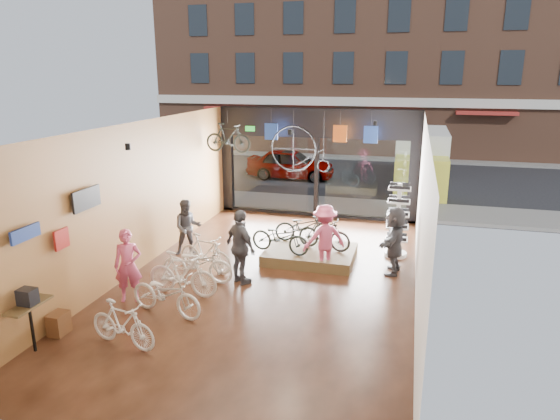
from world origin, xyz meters
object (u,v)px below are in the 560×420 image
(display_platform, at_px, (310,255))
(customer_5, at_px, (394,240))
(display_bike_left, at_px, (280,237))
(floor_bike_3, at_px, (182,274))
(floor_bike_2, at_px, (166,294))
(floor_bike_1, at_px, (122,324))
(customer_1, at_px, (188,227))
(box_truck, at_px, (421,162))
(customer_2, at_px, (241,247))
(floor_bike_5, at_px, (205,253))
(customer_0, at_px, (128,266))
(sunglasses_rack, at_px, (398,220))
(customer_3, at_px, (325,238))
(display_bike_mid, at_px, (324,234))
(street_car, at_px, (291,164))
(hung_bike, at_px, (228,138))
(display_bike_right, at_px, (304,226))
(floor_bike_4, at_px, (197,263))
(penny_farthing, at_px, (303,151))

(display_platform, relative_size, customer_5, 1.37)
(display_bike_left, bearing_deg, floor_bike_3, 157.13)
(floor_bike_2, bearing_deg, customer_5, -39.62)
(floor_bike_1, relative_size, customer_1, 0.94)
(box_truck, xyz_separation_m, customer_1, (-6.31, -9.85, -0.46))
(customer_1, xyz_separation_m, customer_2, (2.09, -1.49, 0.13))
(floor_bike_3, bearing_deg, floor_bike_2, -171.55)
(floor_bike_2, bearing_deg, floor_bike_3, 17.24)
(floor_bike_5, xyz_separation_m, customer_2, (1.15, -0.50, 0.44))
(customer_0, distance_m, sunglasses_rack, 7.21)
(floor_bike_1, bearing_deg, customer_2, -8.31)
(floor_bike_1, distance_m, sunglasses_rack, 7.84)
(floor_bike_3, distance_m, customer_3, 3.72)
(floor_bike_1, distance_m, display_bike_mid, 6.11)
(floor_bike_1, bearing_deg, street_car, 13.46)
(floor_bike_1, bearing_deg, display_bike_mid, -16.58)
(display_bike_left, distance_m, hung_bike, 4.53)
(display_platform, xyz_separation_m, sunglasses_rack, (2.26, 0.92, 0.89))
(street_car, height_order, display_bike_right, street_car)
(display_platform, bearing_deg, floor_bike_4, -137.87)
(street_car, relative_size, customer_5, 2.38)
(display_bike_mid, distance_m, customer_1, 3.80)
(street_car, height_order, floor_bike_2, street_car)
(floor_bike_2, height_order, hung_bike, hung_bike)
(customer_3, bearing_deg, floor_bike_2, 17.47)
(floor_bike_3, distance_m, display_bike_right, 4.18)
(floor_bike_3, distance_m, display_bike_left, 3.01)
(floor_bike_1, relative_size, sunglasses_rack, 0.72)
(display_bike_right, distance_m, hung_bike, 4.16)
(floor_bike_5, xyz_separation_m, customer_3, (2.96, 0.85, 0.39))
(display_bike_mid, xyz_separation_m, customer_5, (1.88, -0.45, 0.12))
(display_platform, bearing_deg, penny_farthing, 106.37)
(floor_bike_5, xyz_separation_m, customer_0, (-0.96, -2.05, 0.35))
(floor_bike_4, xyz_separation_m, penny_farthing, (1.42, 5.42, 2.03))
(display_platform, relative_size, hung_bike, 1.52)
(floor_bike_5, relative_size, customer_3, 0.93)
(display_platform, distance_m, customer_1, 3.49)
(floor_bike_3, relative_size, customer_3, 0.99)
(box_truck, relative_size, display_bike_mid, 4.22)
(penny_farthing, bearing_deg, display_bike_right, -76.24)
(street_car, height_order, display_bike_left, street_car)
(customer_1, relative_size, hung_bike, 1.01)
(customer_2, relative_size, penny_farthing, 0.97)
(floor_bike_3, xyz_separation_m, customer_2, (1.08, 0.99, 0.41))
(floor_bike_5, relative_size, sunglasses_rack, 0.78)
(floor_bike_1, distance_m, customer_0, 2.04)
(display_bike_right, distance_m, customer_0, 5.21)
(floor_bike_3, relative_size, customer_0, 1.04)
(floor_bike_4, height_order, customer_3, customer_3)
(hung_bike, bearing_deg, display_platform, -122.43)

